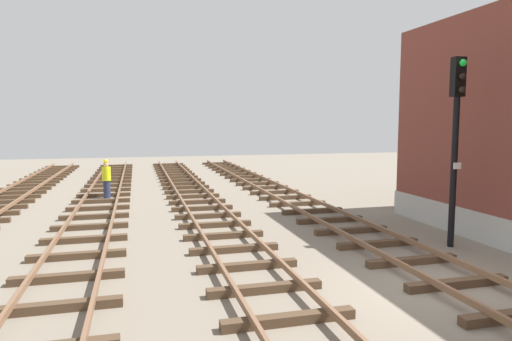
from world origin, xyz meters
TOP-DOWN VIEW (x-y plane):
  - ground_plane at (0.00, 0.00)m, footprint 81.32×81.32m
  - track_near_building at (0.52, 0.00)m, footprint 2.50×62.55m
  - track_centre at (-3.63, 0.00)m, footprint 2.50×62.55m
  - track_far at (-7.77, -0.00)m, footprint 2.50×62.55m
  - signal_mast at (2.60, 2.86)m, footprint 0.36×0.40m
  - track_worker_foreground at (-7.60, 14.35)m, footprint 0.40×0.40m

SIDE VIEW (x-z plane):
  - ground_plane at x=0.00m, z-range 0.00..0.00m
  - track_centre at x=-3.63m, z-range -0.03..0.29m
  - track_near_building at x=0.52m, z-range -0.03..0.29m
  - track_far at x=-7.77m, z-range -0.03..0.29m
  - track_worker_foreground at x=-7.60m, z-range -0.01..1.86m
  - signal_mast at x=2.60m, z-range 0.69..6.11m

